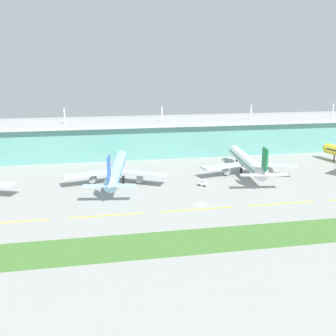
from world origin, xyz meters
TOP-DOWN VIEW (x-y plane):
  - ground_plane at (0.00, 0.00)m, footprint 600.00×600.00m
  - terminal_building at (-0.00, 95.37)m, footprint 288.00×34.00m
  - airliner_near_middle at (-30.78, 37.00)m, footprint 48.22×66.54m
  - airliner_far_middle at (34.39, 39.84)m, footprint 48.42×64.72m
  - taxiway_stripe_west at (-71.00, -4.45)m, footprint 28.00×0.70m
  - taxiway_stripe_mid_west at (-37.00, -4.45)m, footprint 28.00×0.70m
  - taxiway_stripe_centre at (-3.00, -4.45)m, footprint 28.00×0.70m
  - taxiway_stripe_mid_east at (31.00, -4.45)m, footprint 28.00×0.70m
  - grass_verge at (0.00, -31.53)m, footprint 300.00×18.00m
  - baggage_cart at (7.21, 24.46)m, footprint 3.86×3.77m

SIDE VIEW (x-z plane):
  - ground_plane at x=0.00m, z-range 0.00..0.00m
  - taxiway_stripe_west at x=-71.00m, z-range 0.00..0.04m
  - taxiway_stripe_mid_west at x=-37.00m, z-range 0.00..0.04m
  - taxiway_stripe_centre at x=-3.00m, z-range 0.00..0.04m
  - taxiway_stripe_mid_east at x=31.00m, z-range 0.00..0.04m
  - grass_verge at x=0.00m, z-range 0.00..0.10m
  - baggage_cart at x=7.21m, z-range 0.02..2.50m
  - airliner_far_middle at x=34.39m, z-range -3.00..15.90m
  - airliner_near_middle at x=-30.78m, z-range -3.00..15.90m
  - terminal_building at x=0.00m, z-range -4.30..25.47m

